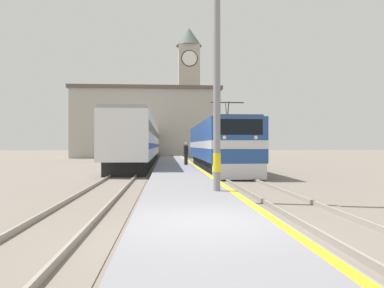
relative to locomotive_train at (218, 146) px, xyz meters
The scene contains 10 objects.
ground_plane 11.35m from the locomotive_train, 105.37° to the left, with size 200.00×200.00×0.00m, color #70665B.
platform 6.72m from the locomotive_train, 117.09° to the left, with size 2.95×140.00×0.39m.
rail_track_near 6.07m from the locomotive_train, 90.00° to the left, with size 2.83×140.00×0.16m.
rail_track_far 8.62m from the locomotive_train, 136.52° to the left, with size 2.83×140.00×0.16m.
locomotive_train is the anchor object (origin of this frame).
passenger_train 17.34m from the locomotive_train, 110.68° to the left, with size 2.92×44.35×4.06m.
catenary_mast 14.99m from the locomotive_train, 97.92° to the right, with size 2.42×0.24×8.44m.
person_on_platform 2.56m from the locomotive_train, 153.14° to the left, with size 0.34×0.34×1.65m.
clock_tower 42.13m from the locomotive_train, 89.30° to the left, with size 4.66×4.66×23.03m.
station_building 30.93m from the locomotive_train, 102.13° to the left, with size 21.58×9.22×10.20m.
Camera 1 is at (-0.79, -7.18, 1.84)m, focal length 35.00 mm.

